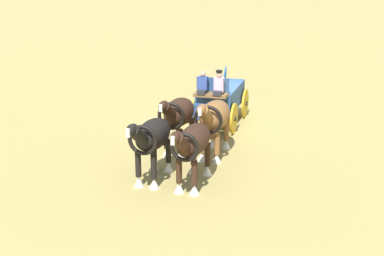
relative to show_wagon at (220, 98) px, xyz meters
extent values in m
plane|color=#9E8C4C|center=(-0.19, 0.03, -1.14)|extent=(220.00, 220.00, 0.00)
cube|color=#2D4C7A|center=(-0.19, 0.03, 0.03)|extent=(3.12, 1.83, 0.90)
cube|color=brown|center=(1.52, -0.21, 0.52)|extent=(0.73, 1.35, 0.12)
cube|color=#2D4C7A|center=(1.92, -0.27, -0.07)|extent=(0.40, 1.17, 0.60)
cube|color=#2D4C7A|center=(1.22, -0.17, 0.85)|extent=(0.24, 1.28, 0.55)
cube|color=gold|center=(-0.19, 0.03, -0.52)|extent=(3.23, 0.61, 0.16)
cylinder|color=gold|center=(1.09, 0.67, -0.52)|extent=(1.23, 0.25, 1.23)
cylinder|color=black|center=(1.09, 0.67, -0.52)|extent=(0.22, 0.21, 0.20)
cylinder|color=gold|center=(0.87, -0.95, -0.52)|extent=(1.23, 0.25, 1.23)
cylinder|color=black|center=(0.87, -0.95, -0.52)|extent=(0.22, 0.21, 0.20)
cylinder|color=gold|center=(-1.24, 1.00, -0.52)|extent=(1.23, 0.25, 1.23)
cylinder|color=black|center=(-1.24, 1.00, -0.52)|extent=(0.22, 0.21, 0.20)
cylinder|color=gold|center=(-1.47, -0.62, -0.52)|extent=(1.23, 0.25, 1.23)
cylinder|color=black|center=(-1.47, -0.62, -0.52)|extent=(0.22, 0.21, 0.20)
cylinder|color=brown|center=(2.56, -0.36, -0.47)|extent=(2.59, 0.46, 0.10)
cube|color=#2D2D33|center=(1.68, 0.08, 0.66)|extent=(0.44, 0.37, 0.16)
cube|color=silver|center=(1.56, 0.10, 0.93)|extent=(0.29, 0.39, 0.55)
sphere|color=tan|center=(1.56, 0.10, 1.32)|extent=(0.22, 0.22, 0.22)
cylinder|color=black|center=(1.56, 0.10, 1.45)|extent=(0.24, 0.24, 0.08)
cube|color=#2D2D33|center=(1.59, -0.54, 0.66)|extent=(0.44, 0.37, 0.16)
cube|color=#334C99|center=(1.48, -0.53, 0.93)|extent=(0.29, 0.39, 0.55)
sphere|color=tan|center=(1.48, -0.53, 1.32)|extent=(0.22, 0.22, 0.22)
ellipsoid|color=brown|center=(3.54, 0.16, 0.32)|extent=(2.18, 1.25, 0.97)
cylinder|color=brown|center=(4.29, 0.32, -0.46)|extent=(0.18, 0.18, 0.73)
cone|color=silver|center=(4.29, 0.32, -0.98)|extent=(0.30, 0.30, 0.31)
cylinder|color=brown|center=(4.22, -0.21, -0.46)|extent=(0.18, 0.18, 0.73)
cone|color=silver|center=(4.22, -0.21, -0.98)|extent=(0.30, 0.30, 0.31)
cylinder|color=brown|center=(2.86, 0.52, -0.46)|extent=(0.18, 0.18, 0.73)
cone|color=silver|center=(2.86, 0.52, -0.98)|extent=(0.30, 0.30, 0.31)
cylinder|color=brown|center=(2.79, -0.01, -0.46)|extent=(0.18, 0.18, 0.73)
cone|color=silver|center=(2.79, -0.01, -0.98)|extent=(0.30, 0.30, 0.31)
cylinder|color=brown|center=(4.82, -0.02, 0.72)|extent=(0.98, 0.49, 0.81)
ellipsoid|color=brown|center=(5.19, -0.08, 0.98)|extent=(0.63, 0.34, 0.32)
cube|color=silver|center=(5.47, -0.12, 0.98)|extent=(0.07, 0.11, 0.24)
torus|color=black|center=(4.46, 0.03, 0.42)|extent=(0.26, 1.00, 0.99)
cylinder|color=black|center=(2.47, 0.31, 0.02)|extent=(0.14, 0.14, 0.80)
ellipsoid|color=#331E14|center=(3.36, -1.13, 0.32)|extent=(2.04, 1.21, 0.95)
cylinder|color=#331E14|center=(4.06, -0.97, -0.45)|extent=(0.18, 0.18, 0.74)
cone|color=silver|center=(4.06, -0.97, -0.98)|extent=(0.30, 0.30, 0.32)
cylinder|color=#331E14|center=(3.99, -1.48, -0.45)|extent=(0.18, 0.18, 0.74)
cone|color=silver|center=(3.99, -1.48, -0.98)|extent=(0.30, 0.30, 0.32)
cylinder|color=#331E14|center=(2.73, -0.78, -0.45)|extent=(0.18, 0.18, 0.74)
cone|color=silver|center=(2.73, -0.78, -0.98)|extent=(0.30, 0.30, 0.32)
cylinder|color=#331E14|center=(2.66, -1.30, -0.45)|extent=(0.18, 0.18, 0.74)
cone|color=silver|center=(2.66, -1.30, -0.98)|extent=(0.30, 0.30, 0.32)
cylinder|color=#331E14|center=(4.58, -1.30, 0.72)|extent=(0.98, 0.49, 0.81)
ellipsoid|color=#331E14|center=(4.95, -1.35, 0.98)|extent=(0.63, 0.34, 0.32)
cube|color=silver|center=(5.23, -1.39, 0.98)|extent=(0.07, 0.11, 0.24)
torus|color=black|center=(4.22, -1.25, 0.42)|extent=(0.26, 0.98, 0.98)
cylinder|color=black|center=(2.36, -0.99, 0.02)|extent=(0.14, 0.14, 0.80)
ellipsoid|color=#331E14|center=(6.12, -0.21, 0.29)|extent=(2.25, 1.14, 0.85)
cylinder|color=#331E14|center=(6.89, -0.08, -0.44)|extent=(0.18, 0.18, 0.75)
cone|color=silver|center=(6.89, -0.08, -0.98)|extent=(0.30, 0.30, 0.32)
cylinder|color=#331E14|center=(6.83, -0.54, -0.44)|extent=(0.18, 0.18, 0.75)
cone|color=silver|center=(6.83, -0.54, -0.98)|extent=(0.30, 0.30, 0.32)
cylinder|color=#331E14|center=(5.40, 0.13, -0.44)|extent=(0.18, 0.18, 0.75)
cone|color=silver|center=(5.40, 0.13, -0.98)|extent=(0.30, 0.30, 0.32)
cylinder|color=#331E14|center=(5.34, -0.33, -0.44)|extent=(0.18, 0.18, 0.75)
cone|color=silver|center=(5.34, -0.33, -0.98)|extent=(0.30, 0.30, 0.32)
cylinder|color=#331E14|center=(7.44, -0.39, 0.68)|extent=(0.98, 0.49, 0.81)
ellipsoid|color=#331E14|center=(7.80, -0.44, 0.94)|extent=(0.63, 0.34, 0.32)
cube|color=silver|center=(8.08, -0.48, 0.94)|extent=(0.07, 0.11, 0.24)
torus|color=black|center=(7.07, -0.34, 0.39)|extent=(0.24, 0.90, 0.89)
cylinder|color=black|center=(5.00, -0.05, -0.01)|extent=(0.14, 0.14, 0.80)
ellipsoid|color=black|center=(5.93, -1.49, 0.34)|extent=(2.04, 1.16, 0.90)
cylinder|color=black|center=(6.64, -1.34, -0.43)|extent=(0.18, 0.18, 0.77)
cone|color=silver|center=(6.64, -1.34, -0.97)|extent=(0.30, 0.30, 0.33)
cylinder|color=black|center=(6.57, -1.83, -0.43)|extent=(0.18, 0.18, 0.77)
cone|color=silver|center=(6.57, -1.83, -0.97)|extent=(0.30, 0.30, 0.33)
cylinder|color=black|center=(5.30, -1.15, -0.43)|extent=(0.18, 0.18, 0.77)
cone|color=silver|center=(5.30, -1.15, -0.97)|extent=(0.30, 0.30, 0.33)
cylinder|color=black|center=(5.23, -1.64, -0.43)|extent=(0.18, 0.18, 0.77)
cone|color=silver|center=(5.23, -1.64, -0.97)|extent=(0.30, 0.30, 0.33)
cylinder|color=black|center=(7.16, -1.67, 0.73)|extent=(0.98, 0.49, 0.81)
ellipsoid|color=black|center=(7.52, -1.72, 0.99)|extent=(0.63, 0.34, 0.32)
cube|color=silver|center=(7.80, -1.76, 0.99)|extent=(0.07, 0.11, 0.24)
torus|color=black|center=(6.79, -1.62, 0.44)|extent=(0.25, 0.94, 0.93)
cylinder|color=black|center=(4.93, -1.35, 0.04)|extent=(0.14, 0.14, 0.80)
cube|color=#1959B2|center=(-5.43, -0.26, -0.59)|extent=(3.20, 0.20, 1.10)
camera|label=1|loc=(20.46, 1.85, 5.39)|focal=47.95mm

